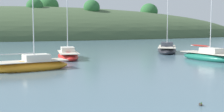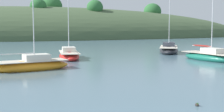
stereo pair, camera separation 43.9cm
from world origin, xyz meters
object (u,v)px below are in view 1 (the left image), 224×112
(sailboat_teal_outer, at_px, (31,66))
(sailboat_yellow_far, at_px, (167,50))
(duck_straggler, at_px, (201,104))
(sailboat_white_near, at_px, (68,55))
(sailboat_navy_dinghy, at_px, (208,56))

(sailboat_teal_outer, distance_m, sailboat_yellow_far, 24.06)
(sailboat_teal_outer, xyz_separation_m, duck_straggler, (7.12, -16.03, -0.38))
(sailboat_teal_outer, relative_size, duck_straggler, 22.77)
(sailboat_white_near, xyz_separation_m, duck_straggler, (1.94, -24.55, -0.37))
(sailboat_yellow_far, distance_m, duck_straggler, 31.16)
(sailboat_teal_outer, bearing_deg, duck_straggler, -66.06)
(sailboat_teal_outer, bearing_deg, sailboat_yellow_far, 29.67)
(sailboat_teal_outer, relative_size, sailboat_navy_dinghy, 0.95)
(sailboat_white_near, bearing_deg, sailboat_yellow_far, 12.16)
(sailboat_teal_outer, xyz_separation_m, sailboat_yellow_far, (20.90, 11.91, 0.03))
(sailboat_white_near, distance_m, duck_straggler, 24.63)
(sailboat_navy_dinghy, bearing_deg, sailboat_white_near, 155.11)
(sailboat_navy_dinghy, bearing_deg, duck_straggler, -127.38)
(sailboat_navy_dinghy, xyz_separation_m, duck_straggler, (-13.34, -17.46, -0.39))
(sailboat_white_near, relative_size, sailboat_navy_dinghy, 0.94)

